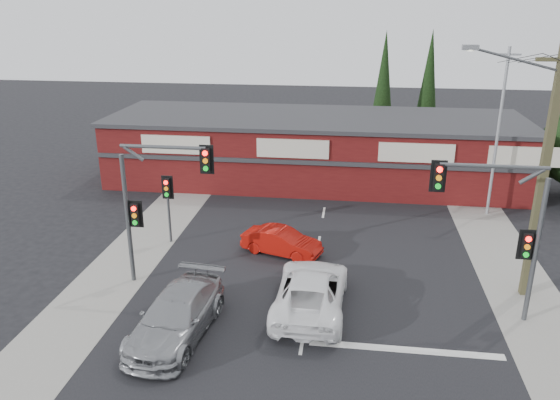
# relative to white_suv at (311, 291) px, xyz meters

# --- Properties ---
(ground) EXTENTS (120.00, 120.00, 0.00)m
(ground) POSITION_rel_white_suv_xyz_m (-0.11, -0.72, -0.78)
(ground) COLOR black
(ground) RESTS_ON ground
(road_strip) EXTENTS (14.00, 70.00, 0.01)m
(road_strip) POSITION_rel_white_suv_xyz_m (-0.11, 4.28, -0.77)
(road_strip) COLOR black
(road_strip) RESTS_ON ground
(verge_left) EXTENTS (3.00, 70.00, 0.02)m
(verge_left) POSITION_rel_white_suv_xyz_m (-8.61, 4.28, -0.77)
(verge_left) COLOR gray
(verge_left) RESTS_ON ground
(verge_right) EXTENTS (3.00, 70.00, 0.02)m
(verge_right) POSITION_rel_white_suv_xyz_m (8.39, 4.28, -0.77)
(verge_right) COLOR gray
(verge_right) RESTS_ON ground
(stop_line) EXTENTS (6.50, 0.35, 0.01)m
(stop_line) POSITION_rel_white_suv_xyz_m (3.39, -2.22, -0.76)
(stop_line) COLOR silver
(stop_line) RESTS_ON ground
(white_suv) EXTENTS (2.71, 5.65, 1.55)m
(white_suv) POSITION_rel_white_suv_xyz_m (0.00, 0.00, 0.00)
(white_suv) COLOR white
(white_suv) RESTS_ON ground
(silver_suv) EXTENTS (2.72, 5.56, 1.56)m
(silver_suv) POSITION_rel_white_suv_xyz_m (-4.51, -2.38, 0.00)
(silver_suv) COLOR #96989B
(silver_suv) RESTS_ON ground
(red_sedan) EXTENTS (3.94, 2.39, 1.23)m
(red_sedan) POSITION_rel_white_suv_xyz_m (-1.75, 4.67, -0.16)
(red_sedan) COLOR #B2120A
(red_sedan) RESTS_ON ground
(lane_dashes) EXTENTS (0.12, 47.06, 0.01)m
(lane_dashes) POSITION_rel_white_suv_xyz_m (-0.11, 4.01, -0.76)
(lane_dashes) COLOR silver
(lane_dashes) RESTS_ON ground
(shop_building) EXTENTS (27.30, 8.40, 4.22)m
(shop_building) POSITION_rel_white_suv_xyz_m (-1.10, 16.26, 1.36)
(shop_building) COLOR #4A0E0F
(shop_building) RESTS_ON ground
(conifer_near) EXTENTS (1.80, 1.80, 9.25)m
(conifer_near) POSITION_rel_white_suv_xyz_m (3.39, 23.28, 4.70)
(conifer_near) COLOR #2D2116
(conifer_near) RESTS_ON ground
(conifer_far) EXTENTS (1.80, 1.80, 9.25)m
(conifer_far) POSITION_rel_white_suv_xyz_m (6.89, 25.28, 4.70)
(conifer_far) COLOR #2D2116
(conifer_far) RESTS_ON ground
(traffic_mast_left) EXTENTS (3.77, 0.27, 5.97)m
(traffic_mast_left) POSITION_rel_white_suv_xyz_m (-6.53, 1.28, 3.15)
(traffic_mast_left) COLOR #47494C
(traffic_mast_left) RESTS_ON ground
(traffic_mast_right) EXTENTS (3.96, 0.27, 5.97)m
(traffic_mast_right) POSITION_rel_white_suv_xyz_m (6.76, 0.28, 3.17)
(traffic_mast_right) COLOR #47494C
(traffic_mast_right) RESTS_ON ground
(pedestal_signal) EXTENTS (0.55, 0.27, 3.38)m
(pedestal_signal) POSITION_rel_white_suv_xyz_m (-7.31, 5.28, 1.63)
(pedestal_signal) COLOR #47494C
(pedestal_signal) RESTS_ON ground
(utility_pole) EXTENTS (4.38, 0.59, 10.00)m
(utility_pole) POSITION_rel_white_suv_xyz_m (8.26, 2.26, 4.62)
(utility_pole) COLOR #494529
(utility_pole) RESTS_ON ground
(steel_pole) EXTENTS (1.20, 0.16, 9.00)m
(steel_pole) POSITION_rel_white_suv_xyz_m (8.89, 11.28, 3.93)
(steel_pole) COLOR gray
(steel_pole) RESTS_ON ground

